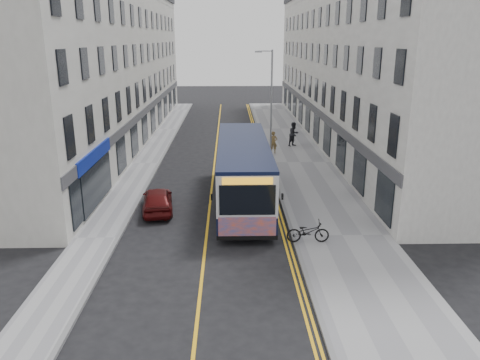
{
  "coord_description": "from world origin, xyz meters",
  "views": [
    {
      "loc": [
        1.08,
        -20.89,
        8.79
      ],
      "look_at": [
        1.65,
        2.73,
        1.6
      ],
      "focal_mm": 35.0,
      "sensor_mm": 36.0,
      "label": 1
    }
  ],
  "objects_px": {
    "streetlamp": "(270,100)",
    "car_maroon": "(158,200)",
    "bicycle": "(308,232)",
    "car_white": "(253,133)",
    "pedestrian_far": "(294,134)",
    "pedestrian_near": "(273,142)",
    "city_bus": "(243,170)"
  },
  "relations": [
    {
      "from": "city_bus",
      "to": "car_maroon",
      "type": "xyz_separation_m",
      "value": [
        -4.55,
        -1.33,
        -1.22
      ]
    },
    {
      "from": "pedestrian_far",
      "to": "car_maroon",
      "type": "relative_size",
      "value": 0.53
    },
    {
      "from": "pedestrian_near",
      "to": "pedestrian_far",
      "type": "bearing_deg",
      "value": 60.67
    },
    {
      "from": "streetlamp",
      "to": "city_bus",
      "type": "bearing_deg",
      "value": -102.79
    },
    {
      "from": "pedestrian_far",
      "to": "car_maroon",
      "type": "bearing_deg",
      "value": -160.16
    },
    {
      "from": "city_bus",
      "to": "pedestrian_far",
      "type": "bearing_deg",
      "value": 71.1
    },
    {
      "from": "streetlamp",
      "to": "pedestrian_near",
      "type": "height_order",
      "value": "streetlamp"
    },
    {
      "from": "streetlamp",
      "to": "pedestrian_near",
      "type": "xyz_separation_m",
      "value": [
        0.38,
        0.85,
        -3.41
      ]
    },
    {
      "from": "pedestrian_far",
      "to": "city_bus",
      "type": "bearing_deg",
      "value": -147.41
    },
    {
      "from": "car_white",
      "to": "pedestrian_far",
      "type": "bearing_deg",
      "value": -45.94
    },
    {
      "from": "city_bus",
      "to": "pedestrian_far",
      "type": "height_order",
      "value": "city_bus"
    },
    {
      "from": "bicycle",
      "to": "pedestrian_near",
      "type": "xyz_separation_m",
      "value": [
        0.02,
        16.8,
        0.36
      ]
    },
    {
      "from": "streetlamp",
      "to": "pedestrian_far",
      "type": "xyz_separation_m",
      "value": [
        2.32,
        3.32,
        -3.26
      ]
    },
    {
      "from": "car_maroon",
      "to": "streetlamp",
      "type": "bearing_deg",
      "value": -128.47
    },
    {
      "from": "streetlamp",
      "to": "bicycle",
      "type": "bearing_deg",
      "value": -88.71
    },
    {
      "from": "bicycle",
      "to": "streetlamp",
      "type": "bearing_deg",
      "value": 1.34
    },
    {
      "from": "bicycle",
      "to": "pedestrian_near",
      "type": "bearing_deg",
      "value": -0.02
    },
    {
      "from": "bicycle",
      "to": "car_white",
      "type": "xyz_separation_m",
      "value": [
        -1.33,
        22.43,
        0.04
      ]
    },
    {
      "from": "bicycle",
      "to": "car_maroon",
      "type": "relative_size",
      "value": 0.49
    },
    {
      "from": "pedestrian_near",
      "to": "pedestrian_far",
      "type": "xyz_separation_m",
      "value": [
        1.94,
        2.47,
        0.15
      ]
    },
    {
      "from": "car_white",
      "to": "car_maroon",
      "type": "bearing_deg",
      "value": -110.15
    },
    {
      "from": "car_white",
      "to": "city_bus",
      "type": "bearing_deg",
      "value": -96.7
    },
    {
      "from": "city_bus",
      "to": "car_white",
      "type": "distance_m",
      "value": 16.84
    },
    {
      "from": "streetlamp",
      "to": "city_bus",
      "type": "relative_size",
      "value": 0.68
    },
    {
      "from": "city_bus",
      "to": "bicycle",
      "type": "height_order",
      "value": "city_bus"
    },
    {
      "from": "bicycle",
      "to": "car_maroon",
      "type": "height_order",
      "value": "car_maroon"
    },
    {
      "from": "city_bus",
      "to": "car_maroon",
      "type": "bearing_deg",
      "value": -163.66
    },
    {
      "from": "city_bus",
      "to": "bicycle",
      "type": "xyz_separation_m",
      "value": [
        2.69,
        -5.68,
        -1.26
      ]
    },
    {
      "from": "car_white",
      "to": "pedestrian_near",
      "type": "bearing_deg",
      "value": -78.58
    },
    {
      "from": "streetlamp",
      "to": "car_maroon",
      "type": "relative_size",
      "value": 2.1
    },
    {
      "from": "bicycle",
      "to": "pedestrian_far",
      "type": "height_order",
      "value": "pedestrian_far"
    },
    {
      "from": "city_bus",
      "to": "pedestrian_near",
      "type": "bearing_deg",
      "value": 76.3
    }
  ]
}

